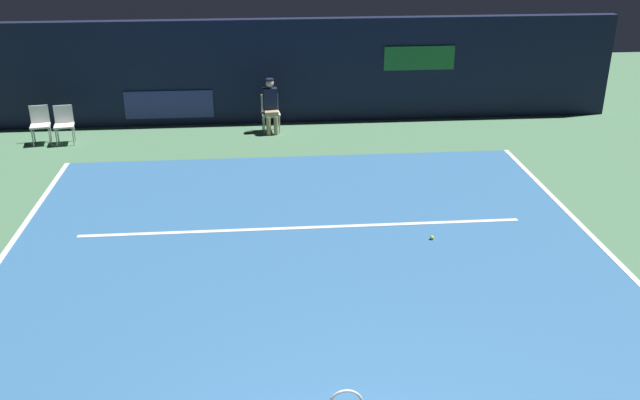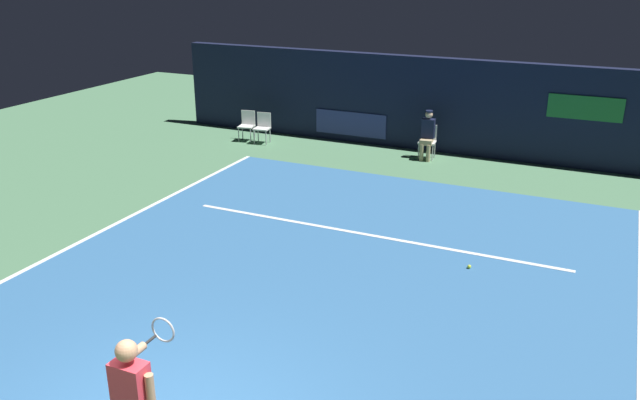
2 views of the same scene
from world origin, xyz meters
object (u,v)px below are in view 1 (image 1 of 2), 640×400
object	(u,v)px
line_judge_on_chair	(271,105)
courtside_chair_far	(64,122)
courtside_chair_near	(40,122)
tennis_ball	(432,238)

from	to	relation	value
line_judge_on_chair	courtside_chair_far	bearing A→B (deg)	-175.06
courtside_chair_far	line_judge_on_chair	bearing A→B (deg)	4.94
courtside_chair_near	tennis_ball	world-z (taller)	courtside_chair_near
courtside_chair_far	tennis_ball	xyz separation A→B (m)	(7.39, -5.77, -0.46)
courtside_chair_near	tennis_ball	distance (m)	9.85
courtside_chair_far	tennis_ball	size ratio (longest dim) A/B	12.94
courtside_chair_far	tennis_ball	bearing A→B (deg)	-37.96
line_judge_on_chair	courtside_chair_far	world-z (taller)	line_judge_on_chair
line_judge_on_chair	tennis_ball	world-z (taller)	line_judge_on_chair
line_judge_on_chair	courtside_chair_near	distance (m)	5.40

